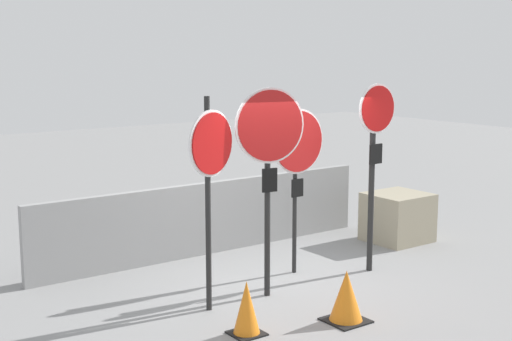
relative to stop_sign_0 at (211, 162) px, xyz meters
The scene contains 9 objects.
ground_plane 2.27m from the stop_sign_0, 15.03° to the left, with size 40.00×40.00×0.00m, color gray.
fence_back 2.81m from the stop_sign_0, 58.72° to the left, with size 5.81×0.12×1.12m.
stop_sign_0 is the anchor object (origin of this frame).
stop_sign_1 0.87m from the stop_sign_0, ahead, with size 0.93×0.21×2.68m.
stop_sign_2 1.85m from the stop_sign_0, 17.08° to the left, with size 0.90×0.13×2.34m.
stop_sign_3 2.70m from the stop_sign_0, ahead, with size 0.69×0.15×2.68m.
traffic_cone_0 2.22m from the stop_sign_0, 48.57° to the right, with size 0.47×0.47×0.61m.
traffic_cone_1 1.75m from the stop_sign_0, 95.94° to the right, with size 0.36×0.36×0.62m.
storage_crate 4.56m from the stop_sign_0, 12.34° to the left, with size 0.94×0.89×0.80m.
Camera 1 is at (-5.73, -7.35, 3.11)m, focal length 50.00 mm.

